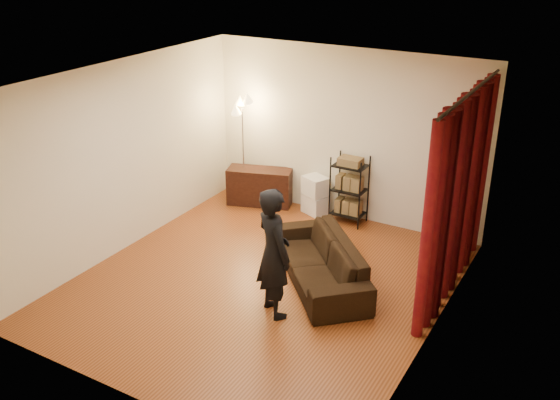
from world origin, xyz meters
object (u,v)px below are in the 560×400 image
Objects in this scene: media_cabinet at (260,187)px; wire_shelf at (349,190)px; person at (274,253)px; sofa at (320,261)px; storage_boxes at (315,195)px; floor_lamp at (243,151)px.

wire_shelf is (1.58, 0.09, 0.24)m from media_cabinet.
wire_shelf is (-0.27, 2.77, -0.26)m from person.
storage_boxes is at bearing 165.91° from sofa.
media_cabinet is 0.97× the size of wire_shelf.
person reaches higher than wire_shelf.
storage_boxes reaches higher than media_cabinet.
floor_lamp is (-0.27, -0.07, 0.60)m from media_cabinet.
floor_lamp is (-1.86, -0.15, 0.36)m from wire_shelf.
media_cabinet reaches higher than sofa.
floor_lamp is (-2.13, 2.62, 0.10)m from person.
floor_lamp reaches higher than media_cabinet.
media_cabinet is 1.61m from wire_shelf.
floor_lamp reaches higher than wire_shelf.
media_cabinet is at bearing -174.04° from sofa.
storage_boxes is 1.40m from floor_lamp.
floor_lamp is (-1.25, -0.19, 0.59)m from storage_boxes.
floor_lamp reaches higher than person.
floor_lamp is at bearing -17.63° from person.
media_cabinet is at bearing 13.59° from floor_lamp.
media_cabinet is (-2.01, 1.75, 0.02)m from sofa.
floor_lamp reaches higher than sofa.
sofa is 1.90× the size of media_cabinet.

